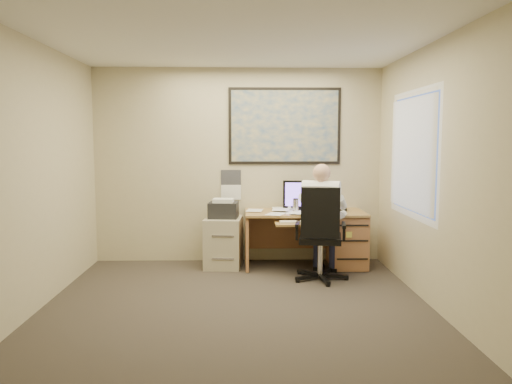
{
  "coord_description": "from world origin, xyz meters",
  "views": [
    {
      "loc": [
        0.06,
        -4.74,
        1.71
      ],
      "look_at": [
        0.23,
        1.3,
        1.08
      ],
      "focal_mm": 35.0,
      "sensor_mm": 36.0,
      "label": 1
    }
  ],
  "objects_px": {
    "office_chair": "(322,253)",
    "person": "(320,222)",
    "filing_cabinet": "(224,237)",
    "desk": "(328,233)"
  },
  "relations": [
    {
      "from": "filing_cabinet",
      "to": "desk",
      "type": "bearing_deg",
      "value": 5.47
    },
    {
      "from": "office_chair",
      "to": "person",
      "type": "height_order",
      "value": "person"
    },
    {
      "from": "desk",
      "to": "office_chair",
      "type": "relative_size",
      "value": 1.38
    },
    {
      "from": "office_chair",
      "to": "person",
      "type": "distance_m",
      "value": 0.38
    },
    {
      "from": "filing_cabinet",
      "to": "office_chair",
      "type": "bearing_deg",
      "value": -24.6
    },
    {
      "from": "desk",
      "to": "person",
      "type": "height_order",
      "value": "person"
    },
    {
      "from": "filing_cabinet",
      "to": "person",
      "type": "relative_size",
      "value": 0.65
    },
    {
      "from": "desk",
      "to": "person",
      "type": "relative_size",
      "value": 1.13
    },
    {
      "from": "office_chair",
      "to": "filing_cabinet",
      "type": "bearing_deg",
      "value": 159.74
    },
    {
      "from": "desk",
      "to": "filing_cabinet",
      "type": "xyz_separation_m",
      "value": [
        -1.42,
        0.0,
        -0.05
      ]
    }
  ]
}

